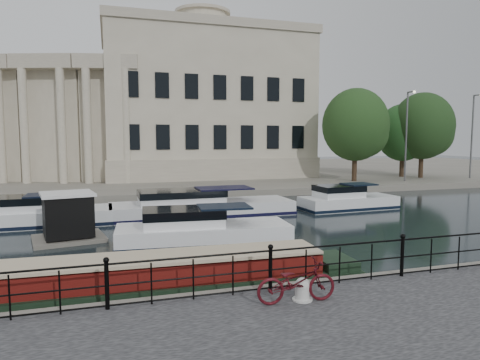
% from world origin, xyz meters
% --- Properties ---
extents(ground_plane, '(160.00, 160.00, 0.00)m').
position_xyz_m(ground_plane, '(0.00, 0.00, 0.00)').
color(ground_plane, black).
rests_on(ground_plane, ground).
extents(far_bank, '(120.00, 42.00, 0.55)m').
position_xyz_m(far_bank, '(0.00, 39.00, 0.28)').
color(far_bank, '#6B665B').
rests_on(far_bank, ground_plane).
extents(railing, '(24.14, 0.14, 1.22)m').
position_xyz_m(railing, '(0.00, -2.25, 1.20)').
color(railing, black).
rests_on(railing, near_quay).
extents(civic_building, '(53.55, 31.84, 16.85)m').
position_xyz_m(civic_building, '(-1.00, 34.71, 7.04)').
color(civic_building, '#ADA38C').
rests_on(civic_building, far_bank).
extents(lamp_posts, '(8.24, 1.55, 8.07)m').
position_xyz_m(lamp_posts, '(26.00, 20.70, 4.80)').
color(lamp_posts, '#59595B').
rests_on(lamp_posts, far_bank).
extents(bicycle, '(1.99, 0.80, 1.02)m').
position_xyz_m(bicycle, '(0.30, -3.17, 1.06)').
color(bicycle, '#460C13').
rests_on(bicycle, near_quay).
extents(mooring_bollard, '(0.49, 0.49, 0.55)m').
position_xyz_m(mooring_bollard, '(0.51, -3.07, 0.81)').
color(mooring_bollard, beige).
rests_on(mooring_bollard, near_quay).
extents(narrowboat, '(13.26, 2.22, 1.49)m').
position_xyz_m(narrowboat, '(-3.25, -0.39, 0.37)').
color(narrowboat, black).
rests_on(narrowboat, ground_plane).
extents(harbour_hut, '(3.31, 2.93, 2.18)m').
position_xyz_m(harbour_hut, '(-5.63, 7.55, 0.95)').
color(harbour_hut, '#6B665B').
rests_on(harbour_hut, ground_plane).
extents(cabin_cruisers, '(25.43, 9.48, 1.99)m').
position_xyz_m(cabin_cruisers, '(0.13, 10.27, 0.37)').
color(cabin_cruisers, white).
rests_on(cabin_cruisers, ground_plane).
extents(trees, '(14.11, 7.91, 8.42)m').
position_xyz_m(trees, '(22.60, 22.82, 5.29)').
color(trees, black).
rests_on(trees, far_bank).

